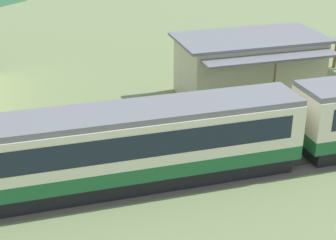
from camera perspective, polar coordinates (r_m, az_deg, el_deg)
passenger_train at (r=26.18m, az=-5.53°, el=-2.82°), size 103.10×3.17×4.27m
railway_track at (r=28.06m, az=1.48°, el=-6.22°), size 157.47×3.60×0.04m
station_building at (r=38.49m, az=8.96°, el=5.96°), size 10.77×7.03×4.49m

